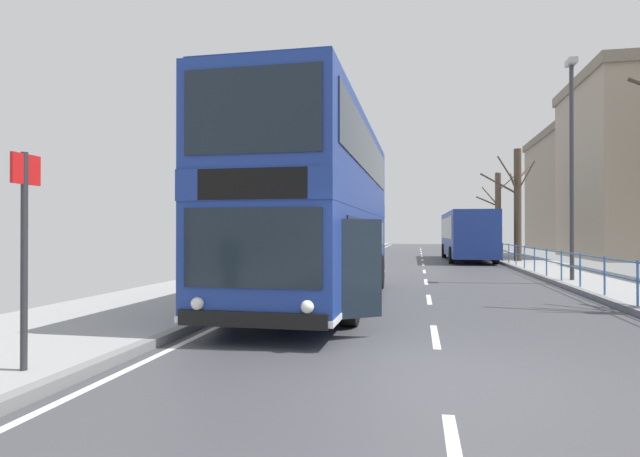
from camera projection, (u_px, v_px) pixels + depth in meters
ground at (382, 373)px, 6.24m from camera, size 15.80×140.00×0.20m
double_decker_bus_main at (320, 208)px, 12.88m from camera, size 3.19×10.76×4.56m
background_bus_far_lane at (467, 234)px, 31.68m from camera, size 2.72×10.59×2.97m
pedestrian_railing_far_kerb at (570, 262)px, 16.12m from camera, size 0.05×26.20×1.00m
bus_stop_sign_near at (25, 235)px, 6.02m from camera, size 0.08×0.44×2.57m
street_lamp_far_side at (572, 152)px, 17.35m from camera, size 0.28×0.60×7.52m
bare_tree_far_01 at (517, 203)px, 28.90m from camera, size 2.98×1.96×6.35m
bare_tree_far_02 at (498, 212)px, 38.69m from camera, size 3.15×1.22×6.30m
background_building_00 at (586, 191)px, 49.29m from camera, size 8.81×14.52×11.36m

